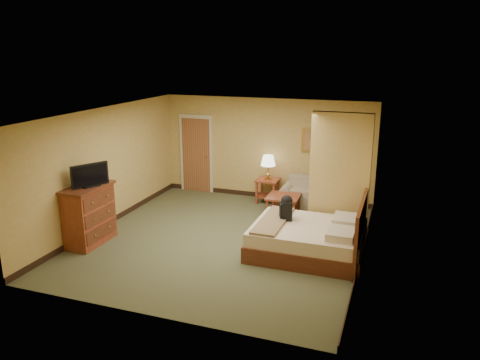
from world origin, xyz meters
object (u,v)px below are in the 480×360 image
at_px(coffee_table, 283,201).
at_px(bed, 311,239).
at_px(loveseat, 312,198).
at_px(dresser, 89,215).

distance_m(coffee_table, bed, 2.21).
relative_size(loveseat, coffee_table, 2.00).
height_order(coffee_table, bed, bed).
xyz_separation_m(dresser, bed, (4.29, 0.93, -0.29)).
distance_m(loveseat, bed, 2.72).
bearing_deg(loveseat, coffee_table, -126.84).
xyz_separation_m(loveseat, coffee_table, (-0.54, -0.72, 0.09)).
distance_m(loveseat, coffee_table, 0.90).
distance_m(coffee_table, dresser, 4.35).
height_order(loveseat, bed, bed).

